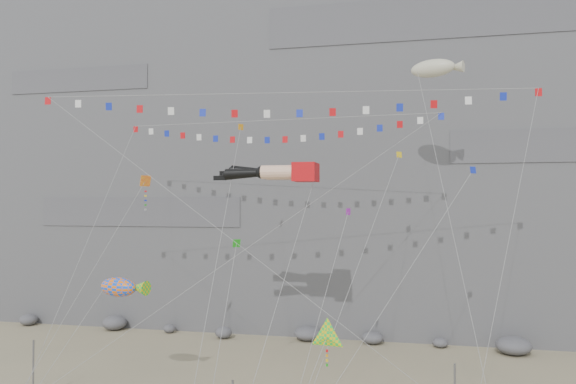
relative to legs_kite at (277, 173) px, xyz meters
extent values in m
cube|color=slate|center=(0.00, 27.29, 9.88)|extent=(80.00, 28.00, 50.00)
cylinder|color=slate|center=(-14.73, -7.27, -13.16)|extent=(0.12, 0.12, 3.92)
cube|color=red|center=(2.10, 0.02, 0.01)|extent=(1.67, 2.29, 1.35)
cylinder|color=#F6BD99|center=(0.13, -0.66, 0.01)|extent=(2.29, 1.01, 1.00)
sphere|color=black|center=(-1.01, -0.67, 0.01)|extent=(0.91, 0.91, 0.91)
cone|color=black|center=(-2.36, -0.68, -0.07)|extent=(2.73, 0.84, 0.93)
cube|color=black|center=(-4.18, -0.68, -0.38)|extent=(0.88, 0.40, 0.33)
cylinder|color=#F6BD99|center=(0.12, 0.69, 0.01)|extent=(2.29, 1.01, 1.00)
sphere|color=black|center=(-1.02, 0.68, 0.01)|extent=(0.91, 0.91, 0.91)
cone|color=black|center=(-2.37, 0.67, 0.14)|extent=(2.75, 0.84, 1.00)
cube|color=black|center=(-4.19, 0.67, 0.04)|extent=(0.88, 0.40, 0.33)
cylinder|color=gray|center=(1.41, -6.58, -7.53)|extent=(0.03, 0.03, 20.08)
cylinder|color=gray|center=(-8.08, -1.47, -5.14)|extent=(0.03, 0.03, 28.13)
cylinder|color=gray|center=(6.86, -3.57, -4.76)|extent=(0.03, 0.03, 24.32)
cylinder|color=gray|center=(-12.23, -5.48, -7.84)|extent=(0.03, 0.03, 16.84)
cylinder|color=gray|center=(-11.77, -7.52, -11.47)|extent=(0.03, 0.03, 9.43)
cylinder|color=gray|center=(12.66, -0.80, -3.38)|extent=(0.03, 0.03, 26.44)
cylinder|color=gray|center=(-2.97, -4.51, -5.63)|extent=(0.03, 0.03, 23.81)
cylinder|color=gray|center=(4.00, -5.02, -8.94)|extent=(0.03, 0.03, 15.11)
cylinder|color=gray|center=(-1.99, -6.36, -10.05)|extent=(0.03, 0.03, 13.06)
cylinder|color=gray|center=(5.94, -2.47, -6.74)|extent=(0.03, 0.03, 23.10)
cylinder|color=gray|center=(8.59, -5.14, -7.54)|extent=(0.03, 0.03, 20.25)
camera|label=1|loc=(9.59, -39.75, -2.19)|focal=35.00mm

